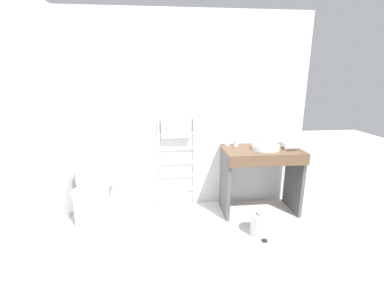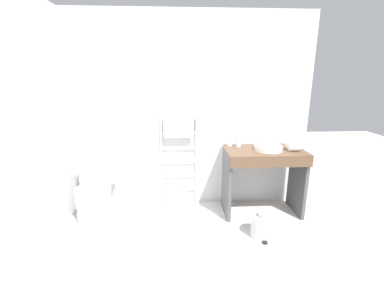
{
  "view_description": "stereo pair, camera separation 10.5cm",
  "coord_description": "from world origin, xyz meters",
  "px_view_note": "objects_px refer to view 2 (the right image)",
  "views": [
    {
      "loc": [
        -0.22,
        -1.86,
        1.71
      ],
      "look_at": [
        0.02,
        0.67,
        1.05
      ],
      "focal_mm": 24.0,
      "sensor_mm": 36.0,
      "label": 1
    },
    {
      "loc": [
        -0.11,
        -1.87,
        1.71
      ],
      "look_at": [
        0.02,
        0.67,
        1.05
      ],
      "focal_mm": 24.0,
      "sensor_mm": 36.0,
      "label": 2
    }
  ],
  "objects_px": {
    "towel_radiator": "(179,141)",
    "sink_basin": "(268,148)",
    "cup_near_edge": "(238,143)",
    "hair_dryer": "(294,147)",
    "trash_bin": "(262,225)",
    "toilet": "(96,194)",
    "cup_near_wall": "(230,142)"
  },
  "relations": [
    {
      "from": "towel_radiator",
      "to": "sink_basin",
      "type": "bearing_deg",
      "value": -14.42
    },
    {
      "from": "cup_near_edge",
      "to": "hair_dryer",
      "type": "relative_size",
      "value": 0.48
    },
    {
      "from": "trash_bin",
      "to": "sink_basin",
      "type": "bearing_deg",
      "value": 69.57
    },
    {
      "from": "trash_bin",
      "to": "toilet",
      "type": "bearing_deg",
      "value": 166.54
    },
    {
      "from": "cup_near_edge",
      "to": "hair_dryer",
      "type": "distance_m",
      "value": 0.67
    },
    {
      "from": "cup_near_wall",
      "to": "trash_bin",
      "type": "distance_m",
      "value": 1.08
    },
    {
      "from": "cup_near_edge",
      "to": "sink_basin",
      "type": "bearing_deg",
      "value": -29.73
    },
    {
      "from": "sink_basin",
      "to": "trash_bin",
      "type": "relative_size",
      "value": 1.04
    },
    {
      "from": "towel_radiator",
      "to": "sink_basin",
      "type": "distance_m",
      "value": 1.12
    },
    {
      "from": "cup_near_wall",
      "to": "sink_basin",
      "type": "bearing_deg",
      "value": -28.21
    },
    {
      "from": "towel_radiator",
      "to": "cup_near_edge",
      "type": "height_order",
      "value": "towel_radiator"
    },
    {
      "from": "toilet",
      "to": "towel_radiator",
      "type": "xyz_separation_m",
      "value": [
        1.02,
        0.32,
        0.57
      ]
    },
    {
      "from": "toilet",
      "to": "towel_radiator",
      "type": "height_order",
      "value": "towel_radiator"
    },
    {
      "from": "towel_radiator",
      "to": "trash_bin",
      "type": "distance_m",
      "value": 1.42
    },
    {
      "from": "toilet",
      "to": "cup_near_edge",
      "type": "height_order",
      "value": "cup_near_edge"
    },
    {
      "from": "towel_radiator",
      "to": "sink_basin",
      "type": "height_order",
      "value": "towel_radiator"
    },
    {
      "from": "toilet",
      "to": "cup_near_edge",
      "type": "distance_m",
      "value": 1.88
    },
    {
      "from": "sink_basin",
      "to": "cup_near_wall",
      "type": "xyz_separation_m",
      "value": [
        -0.43,
        0.23,
        0.01
      ]
    },
    {
      "from": "towel_radiator",
      "to": "hair_dryer",
      "type": "bearing_deg",
      "value": -12.65
    },
    {
      "from": "toilet",
      "to": "cup_near_wall",
      "type": "xyz_separation_m",
      "value": [
        1.67,
        0.28,
        0.55
      ]
    },
    {
      "from": "towel_radiator",
      "to": "cup_near_edge",
      "type": "relative_size",
      "value": 14.14
    },
    {
      "from": "cup_near_wall",
      "to": "hair_dryer",
      "type": "height_order",
      "value": "cup_near_wall"
    },
    {
      "from": "towel_radiator",
      "to": "hair_dryer",
      "type": "relative_size",
      "value": 6.82
    },
    {
      "from": "cup_near_wall",
      "to": "trash_bin",
      "type": "relative_size",
      "value": 0.27
    },
    {
      "from": "towel_radiator",
      "to": "cup_near_wall",
      "type": "height_order",
      "value": "towel_radiator"
    },
    {
      "from": "toilet",
      "to": "hair_dryer",
      "type": "distance_m",
      "value": 2.47
    },
    {
      "from": "hair_dryer",
      "to": "towel_radiator",
      "type": "bearing_deg",
      "value": 167.35
    },
    {
      "from": "hair_dryer",
      "to": "trash_bin",
      "type": "height_order",
      "value": "hair_dryer"
    },
    {
      "from": "hair_dryer",
      "to": "sink_basin",
      "type": "bearing_deg",
      "value": 173.74
    },
    {
      "from": "towel_radiator",
      "to": "hair_dryer",
      "type": "distance_m",
      "value": 1.43
    },
    {
      "from": "sink_basin",
      "to": "trash_bin",
      "type": "height_order",
      "value": "sink_basin"
    },
    {
      "from": "towel_radiator",
      "to": "cup_near_wall",
      "type": "xyz_separation_m",
      "value": [
        0.66,
        -0.05,
        -0.01
      ]
    }
  ]
}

